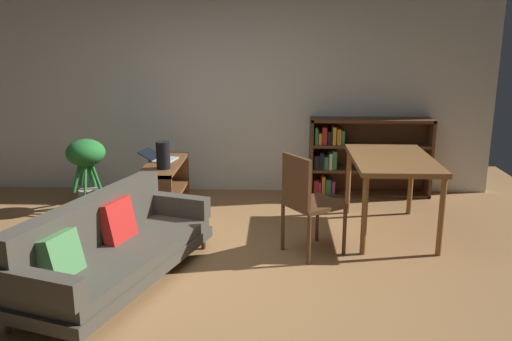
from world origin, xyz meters
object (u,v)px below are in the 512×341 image
(dining_chair_near, at_px, (307,199))
(bookshelf, at_px, (361,157))
(fabric_couch, at_px, (110,247))
(desk_speaker, at_px, (163,155))
(potted_floor_plant, at_px, (86,162))
(media_console, at_px, (165,190))
(open_laptop, at_px, (160,158))
(dining_table, at_px, (392,166))

(dining_chair_near, distance_m, bookshelf, 2.13)
(fabric_couch, height_order, desk_speaker, desk_speaker)
(desk_speaker, distance_m, potted_floor_plant, 1.12)
(media_console, distance_m, dining_chair_near, 1.88)
(open_laptop, xyz_separation_m, desk_speaker, (0.13, -0.39, 0.12))
(bookshelf, bearing_deg, desk_speaker, -151.97)
(media_console, relative_size, bookshelf, 0.72)
(media_console, height_order, dining_table, dining_table)
(dining_chair_near, bearing_deg, open_laptop, 144.43)
(bookshelf, bearing_deg, dining_chair_near, -111.58)
(desk_speaker, bearing_deg, open_laptop, 107.79)
(potted_floor_plant, relative_size, dining_table, 0.65)
(desk_speaker, bearing_deg, bookshelf, 28.03)
(dining_table, bearing_deg, open_laptop, 167.75)
(potted_floor_plant, bearing_deg, fabric_couch, -66.14)
(fabric_couch, bearing_deg, bookshelf, 47.44)
(fabric_couch, relative_size, dining_chair_near, 2.20)
(fabric_couch, distance_m, dining_chair_near, 1.81)
(bookshelf, bearing_deg, media_console, -157.81)
(open_laptop, height_order, dining_chair_near, dining_chair_near)
(fabric_couch, relative_size, dining_table, 1.65)
(desk_speaker, bearing_deg, fabric_couch, -96.40)
(potted_floor_plant, height_order, dining_table, potted_floor_plant)
(fabric_couch, distance_m, desk_speaker, 1.52)
(dining_chair_near, xyz_separation_m, bookshelf, (0.78, 1.98, -0.05))
(fabric_couch, height_order, potted_floor_plant, potted_floor_plant)
(fabric_couch, height_order, dining_chair_near, dining_chair_near)
(bookshelf, bearing_deg, dining_table, -85.51)
(desk_speaker, distance_m, dining_chair_near, 1.70)
(fabric_couch, bearing_deg, open_laptop, 88.87)
(fabric_couch, xyz_separation_m, media_console, (0.11, 1.71, -0.02))
(potted_floor_plant, bearing_deg, bookshelf, 13.01)
(potted_floor_plant, xyz_separation_m, dining_table, (3.39, -0.61, 0.14))
(fabric_couch, xyz_separation_m, open_laptop, (0.04, 1.84, 0.33))
(media_console, distance_m, open_laptop, 0.38)
(media_console, relative_size, desk_speaker, 3.76)
(media_console, distance_m, potted_floor_plant, 1.01)
(dining_chair_near, relative_size, bookshelf, 0.63)
(media_console, relative_size, open_laptop, 2.51)
(fabric_couch, distance_m, media_console, 1.71)
(potted_floor_plant, xyz_separation_m, dining_chair_near, (2.50, -1.22, -0.03))
(dining_table, distance_m, dining_chair_near, 1.10)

